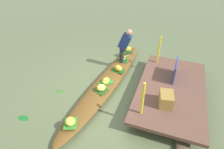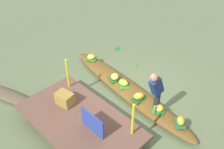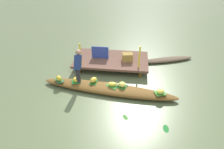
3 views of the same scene
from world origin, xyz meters
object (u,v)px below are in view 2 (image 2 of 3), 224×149
(vendor_boat, at_px, (128,90))
(water_bottle, at_px, (154,110))
(moored_boat, at_px, (6,95))
(banana_bunch_0, at_px, (123,83))
(banana_bunch_4, at_px, (181,121))
(produce_crate, at_px, (65,99))
(market_banner, at_px, (92,123))
(banana_bunch_2, at_px, (139,96))
(banana_bunch_3, at_px, (159,108))
(banana_bunch_1, at_px, (115,77))
(vendor_person, at_px, (156,89))
(banana_bunch_5, at_px, (91,57))

(vendor_boat, relative_size, water_bottle, 21.08)
(moored_boat, height_order, banana_bunch_0, banana_bunch_0)
(vendor_boat, distance_m, banana_bunch_4, 1.91)
(banana_bunch_0, bearing_deg, water_bottle, 168.56)
(moored_boat, distance_m, produce_crate, 2.03)
(vendor_boat, distance_m, market_banner, 2.06)
(vendor_boat, height_order, market_banner, market_banner)
(banana_bunch_0, bearing_deg, banana_bunch_2, 168.24)
(banana_bunch_2, relative_size, banana_bunch_3, 1.15)
(produce_crate, bearing_deg, banana_bunch_1, -92.49)
(market_banner, bearing_deg, produce_crate, -4.50)
(banana_bunch_4, bearing_deg, produce_crate, 33.98)
(banana_bunch_0, xyz_separation_m, vendor_person, (-1.26, 0.18, 0.62))
(market_banner, distance_m, produce_crate, 1.21)
(banana_bunch_5, relative_size, produce_crate, 0.58)
(water_bottle, bearing_deg, banana_bunch_2, -11.06)
(banana_bunch_4, relative_size, market_banner, 0.37)
(banana_bunch_4, xyz_separation_m, banana_bunch_5, (3.74, -0.32, -0.02))
(banana_bunch_3, xyz_separation_m, banana_bunch_4, (-0.66, -0.01, 0.01))
(vendor_person, bearing_deg, water_bottle, 132.78)
(banana_bunch_5, bearing_deg, banana_bunch_1, 170.58)
(banana_bunch_0, relative_size, banana_bunch_4, 1.11)
(banana_bunch_0, bearing_deg, banana_bunch_3, 175.41)
(banana_bunch_5, bearing_deg, produce_crate, 122.34)
(vendor_boat, bearing_deg, water_bottle, 171.89)
(produce_crate, bearing_deg, banana_bunch_5, -57.66)
(banana_bunch_3, relative_size, water_bottle, 1.05)
(banana_bunch_3, bearing_deg, moored_boat, 34.71)
(banana_bunch_1, bearing_deg, banana_bunch_5, -9.42)
(banana_bunch_1, distance_m, banana_bunch_2, 1.09)
(moored_boat, bearing_deg, banana_bunch_2, -158.97)
(vendor_boat, distance_m, vendor_person, 1.40)
(banana_bunch_0, relative_size, market_banner, 0.41)
(banana_bunch_0, height_order, banana_bunch_3, banana_bunch_3)
(market_banner, bearing_deg, vendor_person, -106.31)
(banana_bunch_0, height_order, produce_crate, produce_crate)
(water_bottle, bearing_deg, banana_bunch_1, -9.14)
(water_bottle, bearing_deg, banana_bunch_5, -9.26)
(banana_bunch_3, distance_m, banana_bunch_5, 3.10)
(banana_bunch_1, height_order, banana_bunch_5, banana_bunch_1)
(banana_bunch_0, bearing_deg, banana_bunch_5, -7.51)
(vendor_person, bearing_deg, banana_bunch_1, -6.27)
(banana_bunch_4, xyz_separation_m, vendor_person, (0.78, 0.08, 0.60))
(banana_bunch_0, height_order, banana_bunch_2, banana_bunch_2)
(banana_bunch_1, distance_m, water_bottle, 1.74)
(banana_bunch_2, xyz_separation_m, market_banner, (-0.05, 1.71, 0.29))
(banana_bunch_2, relative_size, vendor_person, 0.24)
(banana_bunch_2, relative_size, banana_bunch_4, 1.06)
(banana_bunch_5, height_order, market_banner, market_banner)
(banana_bunch_5, distance_m, vendor_person, 3.05)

